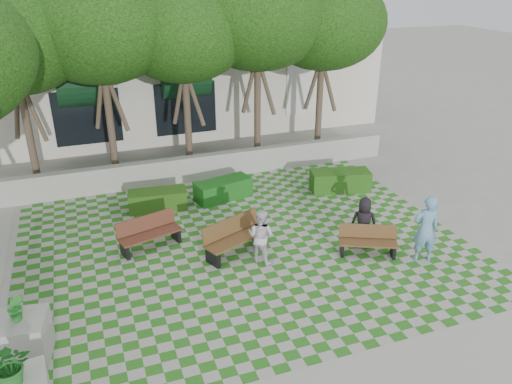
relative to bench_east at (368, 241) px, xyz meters
name	(u,v)px	position (x,y,z in m)	size (l,w,h in m)	color
ground	(258,266)	(-2.99, 0.45, -0.39)	(90.00, 90.00, 0.00)	gray
lawn	(245,247)	(-2.99, 1.45, -0.38)	(12.00, 12.00, 0.00)	#2B721E
retaining_wall	(199,167)	(-2.99, 6.65, 0.06)	(15.00, 0.36, 0.90)	#9E9B93
bench_east	(368,241)	(0.00, 0.00, 0.00)	(1.61, 1.10, 0.81)	#55381D
bench_mid	(235,237)	(-3.33, 1.29, 0.08)	(1.95, 1.29, 0.98)	#51361B
bench_west	(149,233)	(-5.46, 2.38, 0.04)	(1.80, 1.02, 0.90)	#4F281B
hedge_east	(340,181)	(1.36, 3.99, -0.04)	(2.01, 0.80, 0.70)	#1F4C14
hedge_midright	(223,189)	(-2.63, 4.73, -0.06)	(1.88, 0.75, 0.66)	#144E16
hedge_midleft	(158,200)	(-4.83, 4.68, -0.07)	(1.81, 0.73, 0.64)	#214913
planter_back	(23,337)	(-8.46, -1.08, 0.13)	(1.06, 1.06, 1.54)	#9E9B93
person_blue	(426,229)	(1.20, -0.76, 0.54)	(0.68, 0.45, 1.86)	#699ABF
person_dark	(364,222)	(0.10, 0.43, 0.34)	(0.71, 0.46, 1.45)	black
person_white	(261,236)	(-2.83, 0.66, 0.36)	(0.73, 0.57, 1.50)	silver
tree_row	(134,35)	(-4.85, 6.40, 4.79)	(17.70, 13.40, 7.41)	#47382B
building	(175,69)	(-2.05, 14.53, 2.13)	(18.00, 8.92, 5.15)	beige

